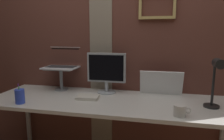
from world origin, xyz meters
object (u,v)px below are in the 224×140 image
Objects in this scene: pen_cup at (20,96)px; desk_lamp at (216,78)px; coffee_mug at (180,110)px; whiteboard_panel at (161,83)px; laptop at (63,62)px; monitor at (106,70)px.

desk_lamp is at bearing 6.89° from pen_cup.
desk_lamp reaches higher than coffee_mug.
whiteboard_panel is 0.52m from coffee_mug.
monitor is at bearing -7.92° from laptop.
monitor is at bearing 163.41° from desk_lamp.
whiteboard_panel is at bearing 4.20° from monitor.
monitor is at bearing 35.89° from pen_cup.
laptop reaches higher than monitor.
laptop reaches higher than coffee_mug.
desk_lamp is (0.39, -0.31, 0.13)m from whiteboard_panel.
laptop reaches higher than whiteboard_panel.
pen_cup is at bearing -180.00° from coffee_mug.
whiteboard_panel is at bearing 23.24° from pen_cup.
monitor is 0.53m from whiteboard_panel.
pen_cup is at bearing -144.11° from monitor.
whiteboard_panel is (0.52, 0.04, -0.11)m from monitor.
laptop reaches higher than desk_lamp.
whiteboard_panel is (1.00, -0.03, -0.17)m from laptop.
coffee_mug is (0.12, -0.50, -0.07)m from whiteboard_panel.
whiteboard_panel is at bearing -1.63° from laptop.
pen_cup is 1.28m from coffee_mug.
desk_lamp is (0.91, -0.27, 0.02)m from monitor.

